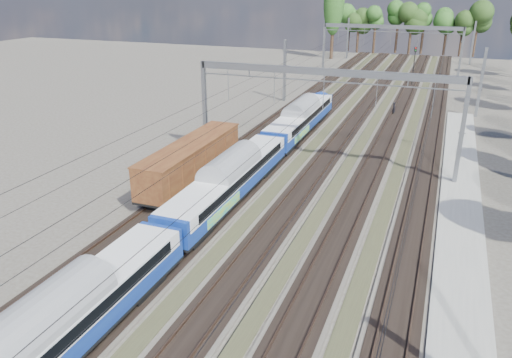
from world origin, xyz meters
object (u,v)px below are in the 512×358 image
(freight_boxcar, at_px, (192,160))
(signal_near, at_px, (414,61))
(worker, at_px, (394,109))
(signal_far, at_px, (461,51))
(emu_train, at_px, (228,176))

(freight_boxcar, relative_size, signal_near, 2.21)
(freight_boxcar, height_order, signal_near, signal_near)
(worker, distance_m, signal_far, 40.31)
(emu_train, xyz_separation_m, signal_far, (16.11, 71.93, 1.36))
(signal_near, bearing_deg, freight_boxcar, -124.25)
(signal_near, bearing_deg, emu_train, -118.89)
(freight_boxcar, distance_m, signal_far, 72.27)
(worker, relative_size, signal_far, 0.29)
(signal_near, bearing_deg, signal_far, 50.18)
(emu_train, bearing_deg, signal_far, 77.37)
(freight_boxcar, xyz_separation_m, worker, (13.05, 29.75, -1.30))
(emu_train, relative_size, signal_far, 9.86)
(emu_train, height_order, worker, emu_train)
(worker, xyz_separation_m, signal_near, (0.53, 20.82, 3.06))
(signal_far, bearing_deg, signal_near, -131.50)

